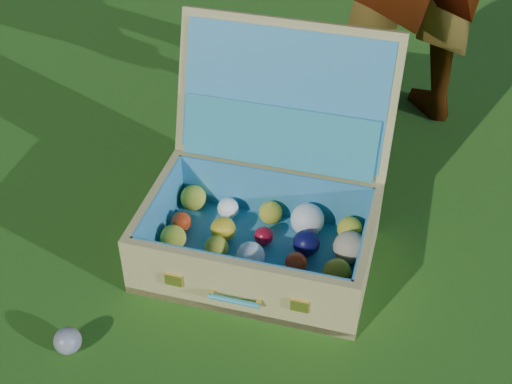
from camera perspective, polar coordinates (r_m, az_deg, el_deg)
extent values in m
plane|color=#215114|center=(1.84, 4.39, -7.86)|extent=(60.00, 60.00, 0.00)
sphere|color=teal|center=(1.74, -14.84, -11.43)|extent=(0.06, 0.06, 0.06)
cube|color=tan|center=(1.90, 0.12, -5.35)|extent=(0.68, 0.56, 0.02)
cube|color=tan|center=(1.72, -1.51, -7.71)|extent=(0.56, 0.21, 0.18)
cube|color=tan|center=(1.98, 1.54, -0.13)|extent=(0.56, 0.21, 0.18)
cube|color=tan|center=(1.92, -8.04, -2.09)|extent=(0.13, 0.34, 0.18)
cube|color=tan|center=(1.81, 8.81, -5.23)|extent=(0.13, 0.34, 0.18)
cube|color=teal|center=(1.89, 0.13, -5.06)|extent=(0.62, 0.50, 0.01)
cube|color=teal|center=(1.72, -1.38, -7.14)|extent=(0.52, 0.18, 0.15)
cube|color=teal|center=(1.96, 1.44, -0.13)|extent=(0.52, 0.18, 0.15)
cube|color=teal|center=(1.91, -7.69, -1.92)|extent=(0.12, 0.33, 0.15)
cube|color=teal|center=(1.80, 8.41, -4.91)|extent=(0.12, 0.33, 0.15)
cube|color=tan|center=(1.90, 2.36, 7.81)|extent=(0.61, 0.34, 0.38)
cube|color=teal|center=(1.88, 2.23, 7.69)|extent=(0.55, 0.29, 0.33)
cube|color=teal|center=(1.90, 1.84, 4.43)|extent=(0.52, 0.23, 0.16)
cube|color=#F2C659|center=(1.75, -6.60, -7.00)|extent=(0.04, 0.02, 0.03)
cube|color=#F2C659|center=(1.68, 3.51, -9.08)|extent=(0.04, 0.02, 0.03)
cylinder|color=teal|center=(1.71, -1.77, -8.71)|extent=(0.12, 0.05, 0.01)
cube|color=#F2C659|center=(1.73, -3.58, -8.13)|extent=(0.02, 0.02, 0.01)
cube|color=#F2C659|center=(1.71, 0.21, -8.91)|extent=(0.02, 0.02, 0.01)
sphere|color=yellow|center=(1.84, -7.49, -5.54)|extent=(0.06, 0.06, 0.06)
sphere|color=#0D0E44|center=(1.81, -4.21, -6.11)|extent=(0.06, 0.06, 0.06)
sphere|color=beige|center=(1.77, -0.77, -7.30)|extent=(0.06, 0.06, 0.06)
sphere|color=#AA0D22|center=(1.77, 2.51, -7.90)|extent=(0.04, 0.04, 0.04)
sphere|color=red|center=(1.75, 6.17, -8.03)|extent=(0.07, 0.07, 0.07)
sphere|color=yellow|center=(1.89, -6.64, -3.66)|extent=(0.07, 0.07, 0.07)
sphere|color=yellow|center=(1.86, -3.18, -4.44)|extent=(0.06, 0.06, 0.06)
sphere|color=white|center=(1.83, -0.44, -5.12)|extent=(0.07, 0.07, 0.07)
sphere|color=red|center=(1.83, 3.21, -5.69)|extent=(0.06, 0.06, 0.06)
sphere|color=gold|center=(1.80, 6.49, -6.45)|extent=(0.07, 0.07, 0.07)
sphere|color=red|center=(1.95, -6.00, -2.38)|extent=(0.06, 0.06, 0.06)
sphere|color=gold|center=(1.91, -2.65, -2.99)|extent=(0.07, 0.07, 0.07)
sphere|color=#AA0D22|center=(1.90, 0.63, -3.54)|extent=(0.05, 0.05, 0.05)
sphere|color=#0D0E44|center=(1.87, 4.05, -4.11)|extent=(0.07, 0.07, 0.07)
sphere|color=beige|center=(1.86, 7.49, -4.39)|extent=(0.09, 0.09, 0.09)
sphere|color=yellow|center=(2.01, -5.05, -0.46)|extent=(0.07, 0.07, 0.07)
sphere|color=white|center=(1.98, -2.26, -1.31)|extent=(0.06, 0.06, 0.06)
sphere|color=yellow|center=(1.96, 1.18, -1.66)|extent=(0.06, 0.06, 0.06)
sphere|color=white|center=(1.92, 4.13, -2.22)|extent=(0.09, 0.09, 0.09)
sphere|color=yellow|center=(1.92, 7.50, -2.95)|extent=(0.07, 0.07, 0.07)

